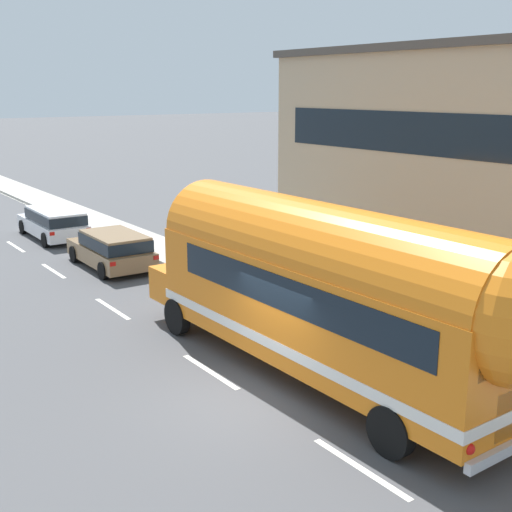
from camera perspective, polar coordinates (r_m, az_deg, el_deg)
name	(u,v)px	position (r m, az deg, el deg)	size (l,w,h in m)	color
ground_plane	(252,399)	(14.90, -0.31, -12.02)	(300.00, 300.00, 0.00)	#4C4C4F
lane_markings	(117,260)	(26.89, -11.71, -0.36)	(3.78, 80.00, 0.01)	silver
sidewalk_slab	(204,267)	(25.21, -4.47, -0.89)	(2.16, 90.00, 0.15)	#ADA89E
painted_bus	(331,287)	(14.83, 6.41, -2.67)	(2.73, 12.38, 4.12)	orange
car_lead	(113,248)	(25.56, -12.05, 0.68)	(2.05, 4.42, 1.37)	olive
car_second	(54,221)	(31.30, -16.76, 2.84)	(1.99, 4.80, 1.37)	white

